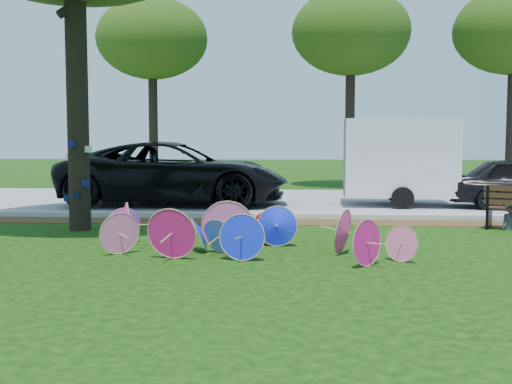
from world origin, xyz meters
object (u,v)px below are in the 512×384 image
(black_van, at_px, (174,174))
(person_left, at_px, (511,204))
(parasol_pile, at_px, (228,231))
(cargo_trailer, at_px, (400,157))

(black_van, bearing_deg, person_left, -119.59)
(black_van, xyz_separation_m, person_left, (7.89, -4.43, -0.36))
(parasol_pile, bearing_deg, black_van, 107.37)
(cargo_trailer, relative_size, person_left, 2.83)
(cargo_trailer, height_order, person_left, cargo_trailer)
(cargo_trailer, bearing_deg, black_van, -174.34)
(black_van, distance_m, cargo_trailer, 6.35)
(parasol_pile, relative_size, person_left, 4.94)
(parasol_pile, distance_m, black_van, 7.84)
(person_left, bearing_deg, parasol_pile, -157.23)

